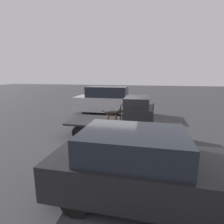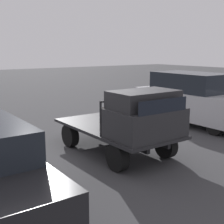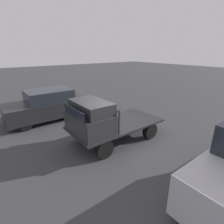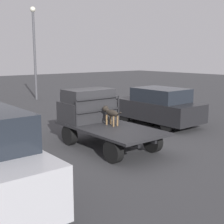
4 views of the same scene
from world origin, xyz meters
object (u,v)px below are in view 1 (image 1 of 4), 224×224
object	(u,v)px
flatbed_truck	(111,125)
parked_pickup_far	(110,101)
parked_sedan	(139,166)
dog	(114,113)

from	to	relation	value
flatbed_truck	parked_pickup_far	world-z (taller)	parked_pickup_far
parked_sedan	parked_pickup_far	xyz separation A→B (m)	(-2.68, 8.66, 0.15)
flatbed_truck	parked_sedan	size ratio (longest dim) A/B	0.94
parked_pickup_far	parked_sedan	bearing A→B (deg)	-68.71
parked_sedan	parked_pickup_far	bearing A→B (deg)	108.86
flatbed_truck	parked_sedan	distance (m)	4.34
flatbed_truck	parked_pickup_far	size ratio (longest dim) A/B	0.75
dog	parked_pickup_far	xyz separation A→B (m)	(-1.29, 4.81, -0.19)
flatbed_truck	dog	world-z (taller)	dog
dog	parked_pickup_far	size ratio (longest dim) A/B	0.19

